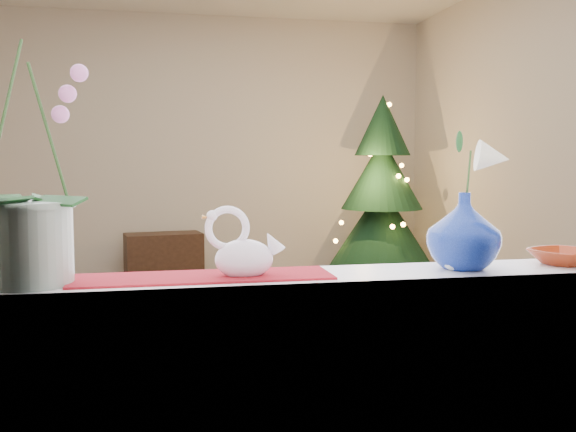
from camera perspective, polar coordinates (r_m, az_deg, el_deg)
name	(u,v)px	position (r m, az deg, el deg)	size (l,w,h in m)	color
ground	(238,350)	(4.31, -4.46, -11.78)	(5.00, 5.00, 0.00)	#322014
wall_back	(207,150)	(6.62, -7.19, 5.85)	(4.50, 0.10, 2.70)	beige
wall_front	(353,117)	(1.68, 5.80, 8.77)	(4.50, 0.10, 2.70)	beige
wall_right	(553,145)	(4.94, 22.48, 5.85)	(0.10, 5.00, 2.70)	beige
windowsill	(338,280)	(1.83, 4.47, -5.69)	(2.20, 0.26, 0.04)	white
runner	(203,277)	(1.76, -7.55, -5.37)	(0.70, 0.20, 0.01)	maroon
orchid_pot	(25,147)	(1.75, -22.36, 5.73)	(0.24, 0.24, 0.70)	beige
swan	(244,244)	(1.75, -3.92, -2.47)	(0.22, 0.10, 0.18)	white
blue_vase	(464,225)	(1.95, 15.37, -0.78)	(0.25, 0.25, 0.26)	navy
lily	(466,148)	(1.94, 15.53, 5.89)	(0.14, 0.08, 0.19)	white
paperweight	(453,260)	(1.92, 14.46, -3.81)	(0.06, 0.06, 0.06)	white
amber_dish	(564,258)	(2.14, 23.33, -3.43)	(0.16, 0.16, 0.04)	maroon
xmas_tree	(382,193)	(6.18, 8.34, 2.01)	(1.02, 1.02, 1.86)	black
side_table	(164,261)	(6.33, -10.99, -3.95)	(0.72, 0.36, 0.54)	black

